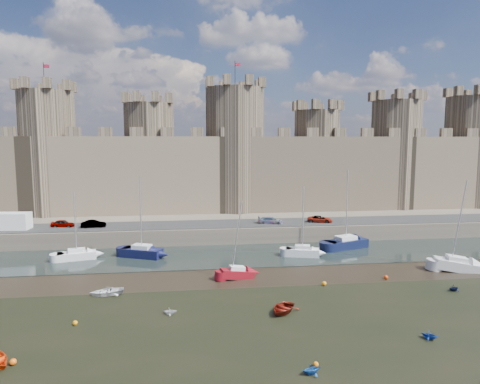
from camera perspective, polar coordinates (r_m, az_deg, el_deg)
The scene contains 28 objects.
ground at distance 37.27m, azimuth 4.82°, elevation -18.22°, with size 160.00×160.00×0.00m, color black.
seaweed_patch at distance 32.08m, azimuth 7.19°, elevation -22.67°, with size 70.00×34.00×0.01m, color black.
water_channel at distance 59.57m, azimuth 0.03°, elevation -8.45°, with size 160.00×12.00×0.08m, color black.
quay at distance 94.40m, azimuth -2.66°, elevation -1.97°, with size 160.00×60.00×2.50m, color #4C443A.
road at distance 68.67m, azimuth -1.00°, elevation -4.23°, with size 160.00×7.00×0.10m, color black.
castle at distance 81.36m, azimuth -2.50°, elevation 3.98°, with size 108.50×11.00×29.00m.
car_0 at distance 71.30m, azimuth -22.56°, elevation -3.91°, with size 1.38×3.43×1.17m, color gray.
car_1 at distance 69.19m, azimuth -18.94°, elevation -4.06°, with size 1.28×3.66×1.21m, color gray.
car_2 at distance 68.69m, azimuth 4.10°, elevation -3.80°, with size 1.62×3.98×1.16m, color gray.
car_3 at distance 70.77m, azimuth 10.61°, elevation -3.60°, with size 1.85×4.01×1.11m, color gray.
van at distance 72.60m, azimuth -28.40°, elevation -3.47°, with size 5.89×2.36×2.57m, color silver.
sailboat_0 at distance 61.31m, azimuth -20.94°, elevation -7.80°, with size 5.16×3.02×9.06m.
sailboat_1 at distance 59.90m, azimuth -12.95°, elevation -7.74°, with size 5.83×4.05×10.90m.
sailboat_2 at distance 59.50m, azimuth 8.33°, elevation -7.80°, with size 4.75×2.83×9.61m.
sailboat_3 at distance 65.06m, azimuth 13.93°, elevation -6.58°, with size 7.03×4.65×11.49m.
sailboat_4 at distance 50.09m, azimuth -0.39°, elevation -10.67°, with size 4.08×2.22×9.02m.
sailboat_5 at distance 59.05m, azimuth 26.93°, elevation -8.60°, with size 5.52×3.31×11.17m.
dinghy_1 at distance 31.76m, azimuth 9.50°, elevation -22.31°, with size 1.17×0.71×1.36m, color #164C9C.
dinghy_3 at distance 40.96m, azimuth -9.33°, elevation -15.40°, with size 1.09×0.66×1.26m, color silver.
dinghy_4 at distance 41.08m, azimuth 5.73°, elevation -15.23°, with size 2.48×0.72×3.47m, color #66150B.
dinghy_5 at distance 39.02m, azimuth 23.97°, elevation -17.06°, with size 1.16×0.71×1.34m, color navy.
dinghy_6 at distance 47.09m, azimuth -17.35°, elevation -12.58°, with size 2.44×0.71×3.41m, color silver.
dinghy_7 at distance 51.36m, azimuth 26.64°, elevation -11.37°, with size 1.13×0.69×1.31m, color black.
buoy_0 at distance 40.97m, azimuth -21.12°, elevation -15.97°, with size 0.41×0.41×0.41m, color orange.
buoy_1 at distance 48.67m, azimuth 11.16°, elevation -11.88°, with size 0.49×0.49×0.49m, color orange.
buoy_2 at distance 32.76m, azimuth 10.08°, elevation -21.68°, with size 0.39×0.39×0.39m, color orange.
buoy_3 at distance 52.64m, azimuth 18.89°, elevation -10.68°, with size 0.48×0.48×0.48m, color #EA410A.
buoy_4 at distance 36.27m, azimuth -28.01°, elevation -19.37°, with size 0.48×0.48×0.48m, color #F1570A.
Camera 1 is at (-7.07, -33.00, 15.81)m, focal length 32.00 mm.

